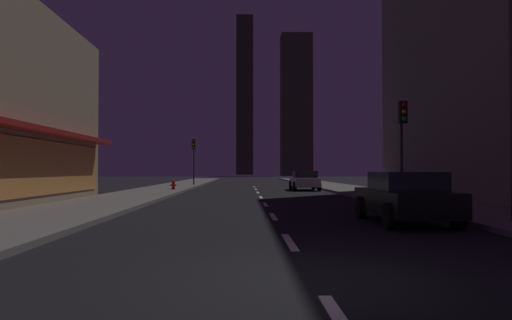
{
  "coord_description": "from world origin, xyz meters",
  "views": [
    {
      "loc": [
        -0.96,
        -6.31,
        1.5
      ],
      "look_at": [
        0.0,
        28.47,
        2.28
      ],
      "focal_mm": 32.01,
      "sensor_mm": 36.0,
      "label": 1
    }
  ],
  "objects_px": {
    "traffic_light_far_left": "(194,152)",
    "car_parked_near": "(405,197)",
    "car_parked_far": "(305,180)",
    "street_lamp_right": "(482,36)",
    "traffic_light_near_right": "(402,129)",
    "fire_hydrant_far_left": "(173,185)"
  },
  "relations": [
    {
      "from": "car_parked_near",
      "to": "street_lamp_right",
      "type": "xyz_separation_m",
      "value": [
        1.78,
        -0.91,
        4.33
      ]
    },
    {
      "from": "car_parked_near",
      "to": "car_parked_far",
      "type": "relative_size",
      "value": 1.0
    },
    {
      "from": "car_parked_near",
      "to": "car_parked_far",
      "type": "bearing_deg",
      "value": 90.0
    },
    {
      "from": "traffic_light_far_left",
      "to": "street_lamp_right",
      "type": "relative_size",
      "value": 0.64
    },
    {
      "from": "car_parked_near",
      "to": "traffic_light_far_left",
      "type": "distance_m",
      "value": 30.38
    },
    {
      "from": "car_parked_far",
      "to": "fire_hydrant_far_left",
      "type": "height_order",
      "value": "car_parked_far"
    },
    {
      "from": "street_lamp_right",
      "to": "car_parked_near",
      "type": "bearing_deg",
      "value": 152.84
    },
    {
      "from": "street_lamp_right",
      "to": "traffic_light_far_left",
      "type": "bearing_deg",
      "value": 110.06
    },
    {
      "from": "fire_hydrant_far_left",
      "to": "traffic_light_near_right",
      "type": "bearing_deg",
      "value": -50.81
    },
    {
      "from": "car_parked_far",
      "to": "traffic_light_near_right",
      "type": "relative_size",
      "value": 1.01
    },
    {
      "from": "car_parked_far",
      "to": "street_lamp_right",
      "type": "bearing_deg",
      "value": -85.38
    },
    {
      "from": "traffic_light_far_left",
      "to": "car_parked_near",
      "type": "bearing_deg",
      "value": -72.51
    },
    {
      "from": "car_parked_far",
      "to": "street_lamp_right",
      "type": "distance_m",
      "value": 22.51
    },
    {
      "from": "fire_hydrant_far_left",
      "to": "street_lamp_right",
      "type": "distance_m",
      "value": 23.77
    },
    {
      "from": "fire_hydrant_far_left",
      "to": "traffic_light_near_right",
      "type": "xyz_separation_m",
      "value": [
        11.4,
        -13.98,
        2.74
      ]
    },
    {
      "from": "street_lamp_right",
      "to": "fire_hydrant_far_left",
      "type": "bearing_deg",
      "value": 118.92
    },
    {
      "from": "car_parked_near",
      "to": "traffic_light_far_left",
      "type": "relative_size",
      "value": 1.01
    },
    {
      "from": "traffic_light_near_right",
      "to": "traffic_light_far_left",
      "type": "relative_size",
      "value": 1.0
    },
    {
      "from": "car_parked_far",
      "to": "street_lamp_right",
      "type": "xyz_separation_m",
      "value": [
        1.78,
        -22.02,
        4.33
      ]
    },
    {
      "from": "traffic_light_near_right",
      "to": "street_lamp_right",
      "type": "distance_m",
      "value": 6.7
    },
    {
      "from": "car_parked_near",
      "to": "fire_hydrant_far_left",
      "type": "relative_size",
      "value": 6.48
    },
    {
      "from": "fire_hydrant_far_left",
      "to": "car_parked_near",
      "type": "bearing_deg",
      "value": -64.03
    }
  ]
}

